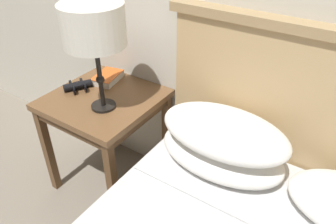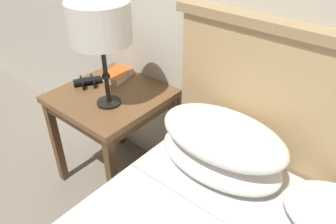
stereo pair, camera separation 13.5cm
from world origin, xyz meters
name	(u,v)px [view 1 (the left image)]	position (x,y,z in m)	size (l,w,h in m)	color
nightstand	(105,109)	(-0.48, 0.64, 0.55)	(0.58, 0.58, 0.63)	brown
table_lamp	(93,27)	(-0.41, 0.56, 1.07)	(0.30, 0.30, 0.54)	black
book_on_nightstand	(107,77)	(-0.59, 0.80, 0.65)	(0.17, 0.21, 0.04)	silver
binoculars_pair	(78,86)	(-0.66, 0.62, 0.65)	(0.16, 0.16, 0.05)	black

